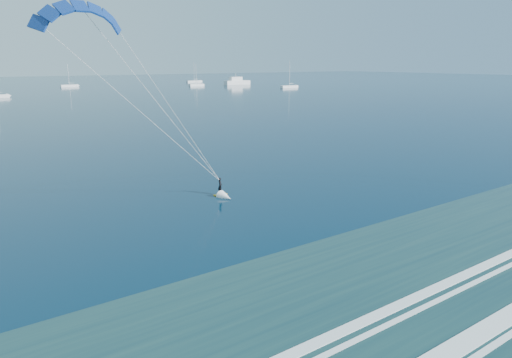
{
  "coord_description": "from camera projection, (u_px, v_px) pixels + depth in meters",
  "views": [
    {
      "loc": [
        -20.15,
        -4.42,
        12.99
      ],
      "look_at": [
        1.62,
        26.81,
        3.14
      ],
      "focal_mm": 32.0,
      "sensor_mm": 36.0,
      "label": 1
    }
  ],
  "objects": [
    {
      "name": "kitesurfer_rig",
      "position": [
        163.0,
        110.0,
        37.43
      ],
      "size": [
        18.27,
        7.38,
        17.92
      ],
      "color": "gold",
      "rests_on": "ground"
    },
    {
      "name": "motor_yacht",
      "position": [
        237.0,
        82.0,
        262.24
      ],
      "size": [
        15.65,
        4.17,
        6.38
      ],
      "color": "white",
      "rests_on": "ground"
    },
    {
      "name": "sailboat_4",
      "position": [
        69.0,
        86.0,
        237.81
      ],
      "size": [
        8.7,
        2.4,
        11.84
      ],
      "color": "white",
      "rests_on": "ground"
    },
    {
      "name": "sailboat_5",
      "position": [
        196.0,
        85.0,
        245.79
      ],
      "size": [
        8.4,
        2.4,
        11.51
      ],
      "color": "white",
      "rests_on": "ground"
    },
    {
      "name": "sailboat_6",
      "position": [
        289.0,
        86.0,
        230.31
      ],
      "size": [
        9.94,
        2.4,
        13.3
      ],
      "color": "white",
      "rests_on": "ground"
    },
    {
      "name": "sailboat_7",
      "position": [
        194.0,
        81.0,
        288.81
      ],
      "size": [
        10.12,
        2.4,
        12.4
      ],
      "color": "white",
      "rests_on": "ground"
    }
  ]
}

